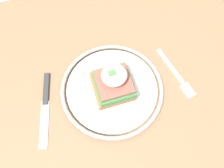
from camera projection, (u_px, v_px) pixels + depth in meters
ground_plane at (116, 137)px, 1.19m from camera, size 6.00×6.00×0.00m
dining_table at (119, 97)px, 0.64m from camera, size 1.09×0.68×0.72m
plate at (112, 89)px, 0.52m from camera, size 0.24×0.24×0.02m
sandwich at (113, 82)px, 0.48m from camera, size 0.09×0.09×0.08m
fork at (177, 75)px, 0.54m from camera, size 0.04×0.15×0.00m
knife at (45, 102)px, 0.51m from camera, size 0.05×0.18×0.01m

